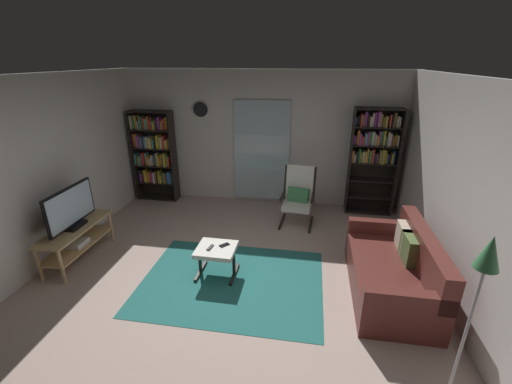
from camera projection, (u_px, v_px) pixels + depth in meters
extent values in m
plane|color=tan|center=(229.00, 284.00, 4.43)|extent=(7.02, 7.02, 0.00)
cube|color=silver|center=(262.00, 139.00, 6.60)|extent=(5.60, 0.06, 2.60)
cube|color=silver|center=(24.00, 180.00, 4.35)|extent=(0.06, 6.00, 2.60)
cube|color=silver|center=(474.00, 209.00, 3.54)|extent=(0.06, 6.00, 2.60)
cube|color=silver|center=(262.00, 152.00, 6.63)|extent=(1.10, 0.01, 2.00)
cube|color=#236661|center=(232.00, 281.00, 4.48)|extent=(2.39, 1.80, 0.01)
cube|color=tan|center=(75.00, 228.00, 4.81)|extent=(0.44, 1.25, 0.02)
cube|color=tan|center=(79.00, 244.00, 4.92)|extent=(0.40, 1.19, 0.02)
cylinder|color=tan|center=(62.00, 267.00, 4.36)|extent=(0.05, 0.05, 0.50)
cylinder|color=tan|center=(111.00, 226.00, 5.41)|extent=(0.05, 0.05, 0.50)
cylinder|color=tan|center=(39.00, 265.00, 4.41)|extent=(0.05, 0.05, 0.50)
cylinder|color=tan|center=(92.00, 225.00, 5.46)|extent=(0.05, 0.05, 0.50)
cube|color=silver|center=(76.00, 243.00, 4.86)|extent=(0.26, 0.28, 0.07)
cube|color=black|center=(74.00, 225.00, 4.80)|extent=(0.20, 0.32, 0.05)
cube|color=black|center=(70.00, 206.00, 4.69)|extent=(0.04, 0.95, 0.55)
cube|color=silver|center=(71.00, 206.00, 4.68)|extent=(0.01, 0.89, 0.49)
cube|color=black|center=(135.00, 156.00, 6.87)|extent=(0.02, 0.30, 1.83)
cube|color=black|center=(174.00, 158.00, 6.74)|extent=(0.02, 0.30, 1.83)
cube|color=black|center=(157.00, 155.00, 6.93)|extent=(0.85, 0.02, 1.83)
cube|color=black|center=(159.00, 197.00, 7.14)|extent=(0.82, 0.28, 0.02)
cube|color=black|center=(157.00, 182.00, 7.01)|extent=(0.82, 0.28, 0.02)
cube|color=black|center=(155.00, 165.00, 6.87)|extent=(0.82, 0.28, 0.02)
cube|color=black|center=(153.00, 148.00, 6.73)|extent=(0.82, 0.28, 0.02)
cube|color=black|center=(151.00, 130.00, 6.60)|extent=(0.82, 0.28, 0.02)
cube|color=black|center=(149.00, 112.00, 6.47)|extent=(0.82, 0.28, 0.02)
cube|color=#1F2734|center=(140.00, 175.00, 7.03)|extent=(0.04, 0.10, 0.23)
cube|color=#A03386|center=(143.00, 177.00, 7.04)|extent=(0.04, 0.18, 0.17)
cube|color=#2D1C24|center=(144.00, 175.00, 7.01)|extent=(0.03, 0.14, 0.24)
cube|color=gold|center=(146.00, 175.00, 6.99)|extent=(0.04, 0.13, 0.25)
cube|color=gold|center=(148.00, 176.00, 7.00)|extent=(0.03, 0.23, 0.21)
cube|color=orange|center=(150.00, 176.00, 6.99)|extent=(0.03, 0.16, 0.22)
cube|color=#C03537|center=(152.00, 177.00, 7.00)|extent=(0.03, 0.17, 0.18)
cube|color=#943E95|center=(153.00, 177.00, 6.96)|extent=(0.04, 0.13, 0.22)
cube|color=beige|center=(156.00, 177.00, 6.96)|extent=(0.04, 0.22, 0.22)
cube|color=brown|center=(157.00, 176.00, 6.94)|extent=(0.02, 0.15, 0.25)
cube|color=orange|center=(159.00, 176.00, 6.97)|extent=(0.02, 0.11, 0.24)
cube|color=#A99F30|center=(160.00, 176.00, 6.94)|extent=(0.03, 0.19, 0.26)
cube|color=gold|center=(162.00, 179.00, 6.94)|extent=(0.03, 0.18, 0.16)
cube|color=#5D9692|center=(164.00, 178.00, 6.92)|extent=(0.03, 0.10, 0.21)
cube|color=brown|center=(166.00, 178.00, 6.92)|extent=(0.04, 0.20, 0.22)
cube|color=#2C65A3|center=(168.00, 177.00, 6.92)|extent=(0.03, 0.14, 0.22)
cube|color=teal|center=(170.00, 177.00, 6.91)|extent=(0.04, 0.21, 0.25)
cube|color=#396AAA|center=(172.00, 177.00, 6.91)|extent=(0.02, 0.20, 0.24)
cube|color=#1C252C|center=(174.00, 178.00, 6.90)|extent=(0.04, 0.21, 0.21)
cube|color=#57939B|center=(137.00, 159.00, 6.89)|extent=(0.02, 0.23, 0.23)
cube|color=olive|center=(140.00, 160.00, 6.91)|extent=(0.02, 0.11, 0.16)
cube|color=#A7883D|center=(140.00, 160.00, 6.87)|extent=(0.03, 0.17, 0.18)
cube|color=teal|center=(142.00, 159.00, 6.88)|extent=(0.03, 0.22, 0.21)
cube|color=red|center=(144.00, 159.00, 6.84)|extent=(0.04, 0.11, 0.25)
cube|color=teal|center=(147.00, 158.00, 6.87)|extent=(0.04, 0.13, 0.25)
cube|color=orange|center=(149.00, 160.00, 6.86)|extent=(0.03, 0.17, 0.19)
cube|color=beige|center=(151.00, 161.00, 6.86)|extent=(0.03, 0.18, 0.15)
cube|color=beige|center=(153.00, 160.00, 6.85)|extent=(0.03, 0.19, 0.21)
cube|color=beige|center=(155.00, 161.00, 6.85)|extent=(0.02, 0.11, 0.18)
cube|color=#192933|center=(156.00, 159.00, 6.83)|extent=(0.03, 0.15, 0.23)
cube|color=beige|center=(157.00, 159.00, 6.79)|extent=(0.03, 0.11, 0.26)
cube|color=gold|center=(159.00, 160.00, 6.81)|extent=(0.02, 0.17, 0.23)
cube|color=orange|center=(160.00, 161.00, 6.80)|extent=(0.02, 0.17, 0.19)
cube|color=gold|center=(163.00, 160.00, 6.80)|extent=(0.03, 0.17, 0.24)
cube|color=#2A202A|center=(165.00, 160.00, 6.80)|extent=(0.02, 0.24, 0.24)
cube|color=gold|center=(166.00, 159.00, 6.77)|extent=(0.04, 0.20, 0.27)
cube|color=#3A9050|center=(168.00, 160.00, 6.78)|extent=(0.03, 0.19, 0.23)
cube|color=red|center=(170.00, 161.00, 6.77)|extent=(0.03, 0.20, 0.20)
cube|color=red|center=(135.00, 140.00, 6.75)|extent=(0.02, 0.15, 0.27)
cube|color=gold|center=(137.00, 140.00, 6.75)|extent=(0.04, 0.14, 0.26)
cube|color=purple|center=(139.00, 141.00, 6.72)|extent=(0.04, 0.19, 0.24)
cube|color=brown|center=(141.00, 142.00, 6.71)|extent=(0.03, 0.15, 0.23)
cube|color=#3C63B4|center=(143.00, 142.00, 6.71)|extent=(0.03, 0.18, 0.21)
cube|color=red|center=(145.00, 142.00, 6.71)|extent=(0.02, 0.10, 0.20)
cube|color=teal|center=(146.00, 142.00, 6.70)|extent=(0.03, 0.17, 0.22)
cube|color=beige|center=(148.00, 142.00, 6.70)|extent=(0.03, 0.21, 0.22)
cube|color=beige|center=(150.00, 142.00, 6.71)|extent=(0.04, 0.22, 0.21)
cube|color=gold|center=(152.00, 142.00, 6.68)|extent=(0.04, 0.24, 0.21)
cube|color=teal|center=(154.00, 143.00, 6.67)|extent=(0.02, 0.19, 0.19)
cube|color=black|center=(156.00, 143.00, 6.68)|extent=(0.02, 0.13, 0.20)
cube|color=#A39E3B|center=(158.00, 141.00, 6.68)|extent=(0.02, 0.14, 0.26)
cube|color=gold|center=(159.00, 142.00, 6.65)|extent=(0.03, 0.21, 0.26)
cube|color=olive|center=(161.00, 142.00, 6.65)|extent=(0.02, 0.21, 0.23)
cube|color=beige|center=(162.00, 142.00, 6.64)|extent=(0.03, 0.20, 0.24)
cube|color=red|center=(165.00, 142.00, 6.66)|extent=(0.04, 0.21, 0.25)
cube|color=gold|center=(166.00, 144.00, 6.64)|extent=(0.02, 0.15, 0.16)
cube|color=gold|center=(168.00, 144.00, 6.64)|extent=(0.03, 0.15, 0.18)
cube|color=brown|center=(170.00, 143.00, 6.62)|extent=(0.03, 0.14, 0.23)
cube|color=beige|center=(132.00, 122.00, 6.59)|extent=(0.03, 0.15, 0.26)
cube|color=#2C8348|center=(135.00, 122.00, 6.61)|extent=(0.04, 0.10, 0.25)
cube|color=orange|center=(137.00, 122.00, 6.61)|extent=(0.04, 0.17, 0.26)
cube|color=beige|center=(139.00, 125.00, 6.59)|extent=(0.02, 0.16, 0.16)
cube|color=#3364AD|center=(141.00, 124.00, 6.61)|extent=(0.03, 0.13, 0.18)
cube|color=#388952|center=(142.00, 123.00, 6.58)|extent=(0.03, 0.23, 0.25)
cube|color=#C03928|center=(144.00, 123.00, 6.57)|extent=(0.04, 0.14, 0.23)
cube|color=teal|center=(147.00, 124.00, 6.57)|extent=(0.04, 0.13, 0.21)
cube|color=orange|center=(149.00, 123.00, 6.57)|extent=(0.02, 0.14, 0.25)
cube|color=red|center=(151.00, 124.00, 6.56)|extent=(0.04, 0.15, 0.19)
cube|color=brown|center=(152.00, 123.00, 6.53)|extent=(0.03, 0.14, 0.24)
cube|color=gold|center=(155.00, 125.00, 6.54)|extent=(0.04, 0.19, 0.17)
cube|color=#272F27|center=(157.00, 124.00, 6.53)|extent=(0.04, 0.24, 0.21)
cube|color=#953591|center=(160.00, 123.00, 6.53)|extent=(0.04, 0.16, 0.25)
cube|color=#A49F32|center=(162.00, 125.00, 6.54)|extent=(0.02, 0.14, 0.17)
cube|color=#D33E39|center=(164.00, 124.00, 6.52)|extent=(0.04, 0.14, 0.21)
cube|color=orange|center=(166.00, 124.00, 6.52)|extent=(0.04, 0.10, 0.24)
cube|color=black|center=(350.00, 162.00, 6.20)|extent=(0.02, 0.30, 1.98)
cube|color=black|center=(396.00, 164.00, 6.08)|extent=(0.02, 0.30, 1.98)
cube|color=black|center=(372.00, 161.00, 6.27)|extent=(0.84, 0.02, 1.98)
cube|color=black|center=(366.00, 211.00, 6.51)|extent=(0.81, 0.28, 0.02)
cube|color=black|center=(368.00, 196.00, 6.39)|extent=(0.81, 0.28, 0.02)
cube|color=black|center=(370.00, 180.00, 6.27)|extent=(0.81, 0.28, 0.02)
cube|color=black|center=(373.00, 163.00, 6.14)|extent=(0.81, 0.28, 0.02)
cube|color=black|center=(375.00, 145.00, 6.02)|extent=(0.81, 0.28, 0.02)
cube|color=black|center=(378.00, 127.00, 5.90)|extent=(0.81, 0.28, 0.02)
cube|color=black|center=(380.00, 109.00, 5.78)|extent=(0.81, 0.28, 0.02)
cube|color=orange|center=(353.00, 156.00, 6.14)|extent=(0.04, 0.15, 0.22)
cube|color=#C2B2B3|center=(355.00, 158.00, 6.15)|extent=(0.03, 0.15, 0.15)
cube|color=#2C2A33|center=(357.00, 156.00, 6.14)|extent=(0.04, 0.13, 0.21)
cube|color=#31833B|center=(359.00, 155.00, 6.12)|extent=(0.02, 0.20, 0.26)
cube|color=gold|center=(361.00, 157.00, 6.15)|extent=(0.02, 0.16, 0.19)
cube|color=beige|center=(363.00, 156.00, 6.14)|extent=(0.04, 0.16, 0.21)
cube|color=gold|center=(365.00, 157.00, 6.11)|extent=(0.03, 0.15, 0.21)
cube|color=orange|center=(367.00, 155.00, 6.11)|extent=(0.02, 0.15, 0.26)
cube|color=#3B843F|center=(370.00, 156.00, 6.12)|extent=(0.04, 0.21, 0.23)
cube|color=#D13C34|center=(372.00, 155.00, 6.11)|extent=(0.04, 0.19, 0.25)
cube|color=#232630|center=(375.00, 158.00, 6.09)|extent=(0.04, 0.11, 0.19)
cube|color=#903982|center=(377.00, 158.00, 6.12)|extent=(0.03, 0.15, 0.17)
cube|color=olive|center=(380.00, 156.00, 6.07)|extent=(0.03, 0.18, 0.25)
cube|color=#9D8A3E|center=(382.00, 156.00, 6.06)|extent=(0.04, 0.24, 0.27)
cube|color=gold|center=(385.00, 157.00, 6.06)|extent=(0.04, 0.14, 0.24)
cube|color=teal|center=(387.00, 158.00, 6.07)|extent=(0.02, 0.12, 0.18)
cube|color=#2B1A34|center=(389.00, 158.00, 6.08)|extent=(0.03, 0.12, 0.18)
cube|color=gold|center=(392.00, 158.00, 6.06)|extent=(0.02, 0.18, 0.19)
cube|color=#2868AC|center=(394.00, 157.00, 6.05)|extent=(0.02, 0.13, 0.24)
cube|color=#8F4294|center=(355.00, 140.00, 6.04)|extent=(0.04, 0.11, 0.16)
cube|color=orange|center=(358.00, 137.00, 6.01)|extent=(0.03, 0.14, 0.26)
cube|color=#9C3992|center=(360.00, 139.00, 6.01)|extent=(0.03, 0.24, 0.21)
cube|color=#D03D36|center=(362.00, 140.00, 6.02)|extent=(0.04, 0.20, 0.16)
cube|color=teal|center=(365.00, 138.00, 6.02)|extent=(0.04, 0.22, 0.21)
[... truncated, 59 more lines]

